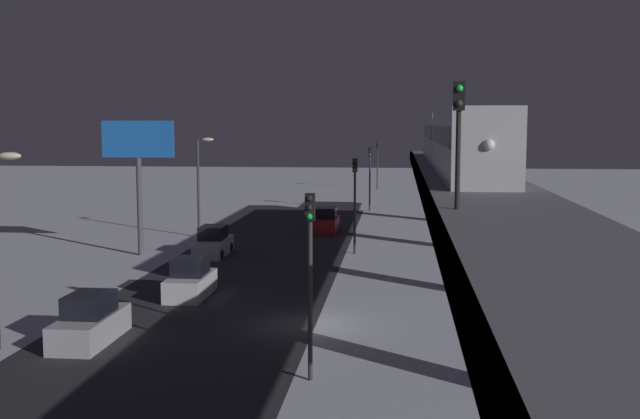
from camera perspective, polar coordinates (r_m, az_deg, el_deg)
ground_plane at (r=33.84m, az=-0.94°, el=-8.52°), size 240.00×240.00×0.00m
avenue_asphalt at (r=34.81m, az=-9.44°, el=-8.18°), size 11.00×88.63×0.01m
elevated_railway at (r=32.84m, az=11.82°, el=0.10°), size 5.00×88.63×6.01m
subway_train at (r=49.24m, az=10.02°, el=5.23°), size 2.94×36.87×3.40m
rail_signal at (r=24.53m, az=10.24°, el=6.36°), size 0.36×0.41×4.00m
sedan_white at (r=51.52m, az=-7.92°, el=-2.52°), size 1.91×4.57×1.97m
sedan_white_2 at (r=39.53m, az=-9.58°, el=-5.25°), size 1.80×4.07×1.97m
sedan_silver at (r=32.39m, az=-16.68°, el=-8.02°), size 1.80×4.49×1.97m
sedan_red at (r=62.21m, az=0.47°, el=-0.92°), size 1.80×4.53×1.97m
traffic_light_near at (r=25.79m, az=-0.74°, el=-3.68°), size 0.32×0.44×6.40m
traffic_light_mid at (r=51.33m, az=2.60°, el=1.34°), size 0.32×0.44×6.40m
traffic_light_far at (r=77.05m, az=3.72°, el=3.02°), size 0.32×0.44×6.40m
traffic_light_distant at (r=102.82m, az=4.28°, el=3.85°), size 0.32×0.44×6.40m
commercial_billboard at (r=51.95m, az=-13.32°, el=4.14°), size 4.80×0.36×8.90m
street_lamp_far at (r=59.55m, az=-8.82°, el=2.56°), size 1.35×0.44×7.65m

